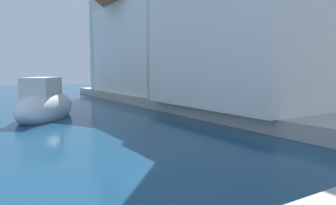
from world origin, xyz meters
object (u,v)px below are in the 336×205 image
object	(u,v)px
moored_boat_0	(45,106)
quayside_tree	(280,41)
waterfront_building_far	(152,34)
waterfront_building_annex	(154,41)
waterfront_building_main	(258,18)

from	to	relation	value
moored_boat_0	quayside_tree	xyz separation A→B (m)	(7.59, -5.45, 2.58)
waterfront_building_far	waterfront_building_annex	bearing A→B (deg)	-90.00
waterfront_building_main	moored_boat_0	bearing A→B (deg)	154.79
waterfront_building_main	quayside_tree	distance (m)	2.05
quayside_tree	waterfront_building_main	bearing A→B (deg)	71.80
waterfront_building_annex	waterfront_building_far	bearing A→B (deg)	90.00
waterfront_building_far	moored_boat_0	bearing A→B (deg)	-145.71
waterfront_building_main	waterfront_building_far	distance (m)	9.36
waterfront_building_main	waterfront_building_far	bearing A→B (deg)	90.00
waterfront_building_far	quayside_tree	xyz separation A→B (m)	(-0.53, -10.99, -1.29)
moored_boat_0	waterfront_building_main	bearing A→B (deg)	-81.90
waterfront_building_annex	waterfront_building_far	world-z (taller)	waterfront_building_far
moored_boat_0	quayside_tree	size ratio (longest dim) A/B	1.14
waterfront_building_far	quayside_tree	bearing A→B (deg)	-92.79
waterfront_building_main	quayside_tree	xyz separation A→B (m)	(-0.53, -1.63, -1.12)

